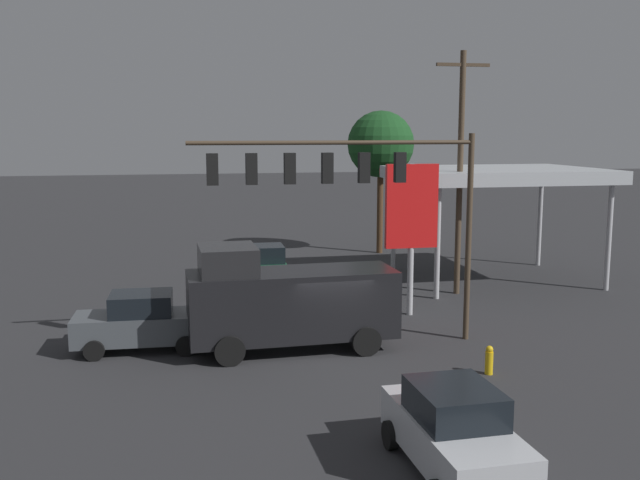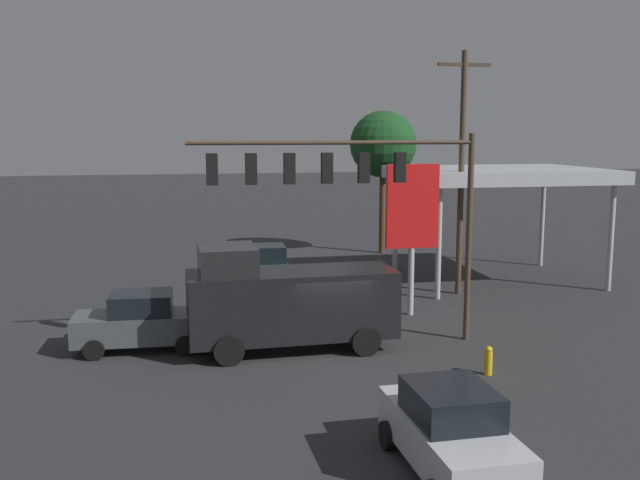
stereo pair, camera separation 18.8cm
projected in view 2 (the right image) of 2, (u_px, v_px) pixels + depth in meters
The scene contains 11 objects.
ground_plane at pixel (332, 353), 23.34m from camera, with size 200.00×200.00×0.00m, color #2D2D30.
traffic_signal_assembly at pixel (350, 181), 23.31m from camera, with size 9.57×0.43×7.14m.
utility_pole at pixel (461, 168), 31.05m from camera, with size 2.40×0.26×10.61m.
gas_station_canopy at pixel (498, 176), 33.98m from camera, with size 9.41×7.49×5.45m.
price_sign at pixel (412, 212), 27.63m from camera, with size 2.08×0.27×5.96m.
hatchback_crossing at pixel (268, 268), 32.91m from camera, with size 2.04×3.84×1.97m.
sedan_far at pixel (142, 322), 23.63m from camera, with size 4.46×2.18×1.93m.
delivery_truck at pixel (286, 300), 23.42m from camera, with size 6.86×2.71×3.58m.
sedan_waiting at pixel (450, 431), 15.01m from camera, with size 2.14×4.44×1.93m.
street_tree at pixel (383, 145), 41.57m from camera, with size 3.89×3.89×8.39m.
fire_hydrant at pixel (488, 360), 21.25m from camera, with size 0.24×0.24×0.88m.
Camera 2 is at (4.77, 21.99, 7.23)m, focal length 40.00 mm.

